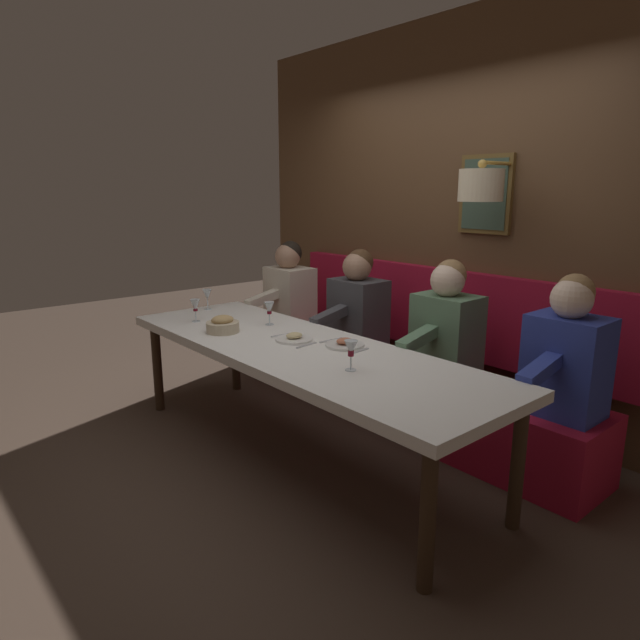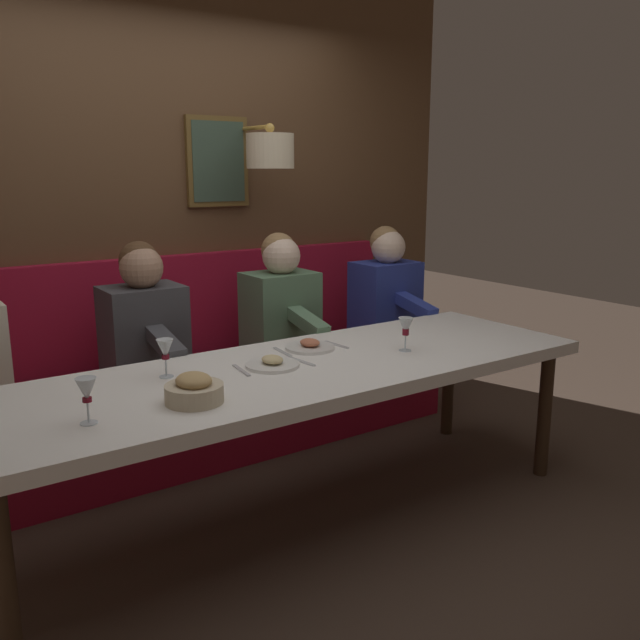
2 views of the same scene
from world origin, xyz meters
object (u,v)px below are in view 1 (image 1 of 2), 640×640
object	(u,v)px
diner_near	(446,325)
wine_glass_2	(207,295)
dining_table	(298,355)
wine_glass_3	(269,309)
diner_far	(289,290)
wine_glass_0	(195,306)
diner_middle	(358,305)
wine_glass_1	(351,349)
diner_nearest	(567,351)
bread_bowl	(223,325)

from	to	relation	value
diner_near	wine_glass_2	world-z (taller)	diner_near
dining_table	wine_glass_3	distance (m)	0.60
diner_far	wine_glass_0	world-z (taller)	diner_far
diner_middle	wine_glass_1	bearing A→B (deg)	-135.73
diner_middle	wine_glass_2	world-z (taller)	diner_middle
wine_glass_3	wine_glass_0	bearing A→B (deg)	129.69
diner_nearest	diner_near	bearing A→B (deg)	90.00
wine_glass_0	wine_glass_2	bearing A→B (deg)	49.09
wine_glass_0	bread_bowl	bearing A→B (deg)	-91.03
wine_glass_2	diner_far	bearing A→B (deg)	-2.89
diner_middle	diner_far	distance (m)	0.86
bread_bowl	wine_glass_0	bearing A→B (deg)	88.97
diner_nearest	diner_far	bearing A→B (deg)	90.00
dining_table	wine_glass_2	xyz separation A→B (m)	(0.09, 1.29, 0.18)
dining_table	wine_glass_1	world-z (taller)	wine_glass_1
wine_glass_3	diner_middle	bearing A→B (deg)	-13.31
dining_table	diner_nearest	bearing A→B (deg)	-54.85
diner_near	wine_glass_3	xyz separation A→B (m)	(-0.71, 1.00, 0.04)
wine_glass_1	dining_table	bearing A→B (deg)	81.56
dining_table	bread_bowl	world-z (taller)	bread_bowl
dining_table	wine_glass_3	size ratio (longest dim) A/B	17.20
wine_glass_2	bread_bowl	bearing A→B (deg)	-111.58
dining_table	diner_far	bearing A→B (deg)	54.72
diner_far	wine_glass_1	bearing A→B (deg)	-118.13
wine_glass_1	diner_nearest	bearing A→B (deg)	-35.75
diner_nearest	diner_middle	size ratio (longest dim) A/B	1.00
diner_near	diner_middle	distance (m)	0.83
diner_far	diner_nearest	bearing A→B (deg)	-90.00
diner_nearest	bread_bowl	bearing A→B (deg)	120.12
dining_table	diner_middle	bearing A→B (deg)	23.45
diner_nearest	wine_glass_1	distance (m)	1.19
diner_middle	wine_glass_1	size ratio (longest dim) A/B	4.82
wine_glass_0	wine_glass_2	world-z (taller)	same
diner_far	wine_glass_0	distance (m)	1.09
wine_glass_1	wine_glass_2	world-z (taller)	same
diner_nearest	wine_glass_2	size ratio (longest dim) A/B	4.82
wine_glass_0	wine_glass_3	bearing A→B (deg)	-50.31
dining_table	wine_glass_0	size ratio (longest dim) A/B	17.20
diner_nearest	diner_near	xyz separation A→B (m)	(0.00, 0.80, 0.00)
dining_table	diner_near	size ratio (longest dim) A/B	3.57
wine_glass_0	wine_glass_1	distance (m)	1.53
diner_far	wine_glass_1	size ratio (longest dim) A/B	4.82
diner_nearest	bread_bowl	xyz separation A→B (m)	(-1.07, 1.84, -0.03)
diner_nearest	wine_glass_0	xyz separation A→B (m)	(-1.06, 2.23, 0.04)
diner_nearest	wine_glass_3	world-z (taller)	diner_nearest
diner_far	wine_glass_0	xyz separation A→B (m)	(-1.06, -0.27, 0.04)
diner_nearest	wine_glass_0	size ratio (longest dim) A/B	4.82
wine_glass_2	wine_glass_0	bearing A→B (deg)	-130.91
wine_glass_3	diner_far	bearing A→B (deg)	44.61
diner_nearest	diner_middle	distance (m)	1.63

